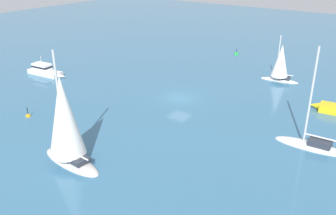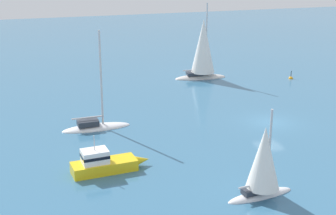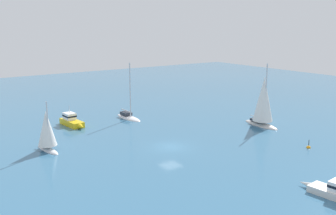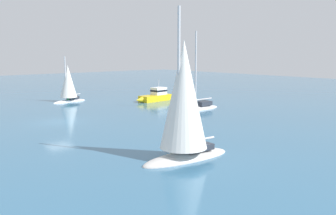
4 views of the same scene
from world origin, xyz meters
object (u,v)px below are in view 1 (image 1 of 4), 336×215
at_px(motor_cruiser, 45,70).
at_px(channel_buoy, 28,116).
at_px(sailboat, 65,125).
at_px(ketch_1, 311,145).
at_px(mooring_buoy, 236,54).
at_px(ketch, 281,64).

relative_size(motor_cruiser, channel_buoy, 5.12).
bearing_deg(motor_cruiser, sailboat, -37.85).
relative_size(ketch_1, mooring_buoy, 7.07).
bearing_deg(sailboat, ketch_1, -133.49).
height_order(ketch, channel_buoy, ketch).
relative_size(ketch, sailboat, 0.65).
height_order(motor_cruiser, mooring_buoy, motor_cruiser).
relative_size(motor_cruiser, mooring_buoy, 5.02).
distance_m(ketch, motor_cruiser, 33.50).
distance_m(ketch_1, mooring_buoy, 32.68).
bearing_deg(ketch_1, sailboat, 39.41).
distance_m(sailboat, channel_buoy, 12.00).
relative_size(motor_cruiser, ketch_1, 0.71).
xyz_separation_m(ketch, mooring_buoy, (10.96, -9.40, -2.41)).
height_order(ketch, sailboat, sailboat).
distance_m(sailboat, motor_cruiser, 25.86).
height_order(ketch_1, mooring_buoy, ketch_1).
xyz_separation_m(motor_cruiser, ketch_1, (-37.73, -0.66, -0.42)).
height_order(sailboat, channel_buoy, sailboat).
bearing_deg(ketch, channel_buoy, 49.12).
distance_m(motor_cruiser, channel_buoy, 14.89).
bearing_deg(motor_cruiser, ketch, 25.70).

